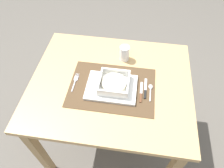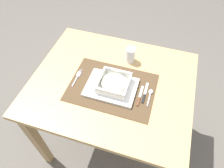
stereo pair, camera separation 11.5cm
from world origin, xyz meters
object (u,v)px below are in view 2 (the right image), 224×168
at_px(spoon, 150,93).
at_px(butter_knife, 145,94).
at_px(fork, 78,76).
at_px(dining_table, 112,93).
at_px(porridge_bowl, 114,84).
at_px(drinking_glass, 130,56).
at_px(bread_knife, 140,97).

xyz_separation_m(spoon, butter_knife, (-0.03, -0.01, -0.00)).
bearing_deg(fork, dining_table, 9.13).
distance_m(dining_table, fork, 0.23).
height_order(porridge_bowl, drinking_glass, drinking_glass).
bearing_deg(bread_knife, dining_table, 165.29).
bearing_deg(porridge_bowl, dining_table, 121.62).
xyz_separation_m(butter_knife, bread_knife, (-0.02, -0.03, 0.00)).
xyz_separation_m(porridge_bowl, butter_knife, (0.18, 0.01, -0.03)).
height_order(spoon, bread_knife, spoon).
xyz_separation_m(porridge_bowl, bread_knife, (0.15, -0.02, -0.03)).
bearing_deg(drinking_glass, dining_table, -105.69).
bearing_deg(spoon, porridge_bowl, -172.68).
distance_m(spoon, bread_knife, 0.06).
bearing_deg(butter_knife, porridge_bowl, -174.88).
xyz_separation_m(dining_table, fork, (-0.20, -0.03, 0.11)).
height_order(spoon, butter_knife, spoon).
relative_size(fork, bread_knife, 0.98).
bearing_deg(drinking_glass, spoon, -51.86).
bearing_deg(butter_knife, drinking_glass, 124.64).
bearing_deg(bread_knife, porridge_bowl, 176.28).
bearing_deg(butter_knife, bread_knife, -125.43).
xyz_separation_m(dining_table, porridge_bowl, (0.02, -0.04, 0.15)).
relative_size(porridge_bowl, drinking_glass, 1.71).
relative_size(butter_knife, drinking_glass, 1.48).
bearing_deg(dining_table, porridge_bowl, -58.38).
distance_m(butter_knife, bread_knife, 0.04).
distance_m(porridge_bowl, fork, 0.23).
bearing_deg(spoon, dining_table, 176.89).
height_order(spoon, drinking_glass, drinking_glass).
height_order(porridge_bowl, spoon, porridge_bowl).
bearing_deg(porridge_bowl, spoon, 5.33).
bearing_deg(porridge_bowl, bread_knife, -7.68).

